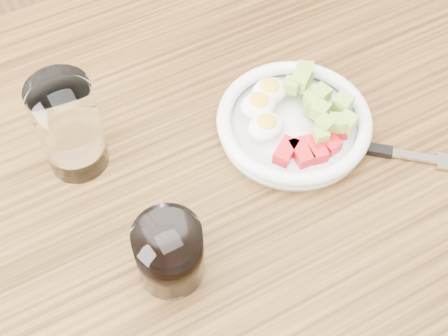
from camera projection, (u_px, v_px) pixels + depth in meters
The scene contains 5 objects.
dining_table at pixel (234, 222), 0.88m from camera, with size 1.50×0.90×0.77m.
bowl at pixel (293, 120), 0.84m from camera, with size 0.21×0.21×0.05m.
fork at pixel (374, 150), 0.82m from camera, with size 0.18×0.16×0.01m.
water_glass at pixel (69, 127), 0.76m from camera, with size 0.08×0.08×0.14m, color white.
coffee_glass at pixel (169, 253), 0.70m from camera, with size 0.08×0.08×0.09m.
Camera 1 is at (-0.22, -0.37, 1.45)m, focal length 50.00 mm.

